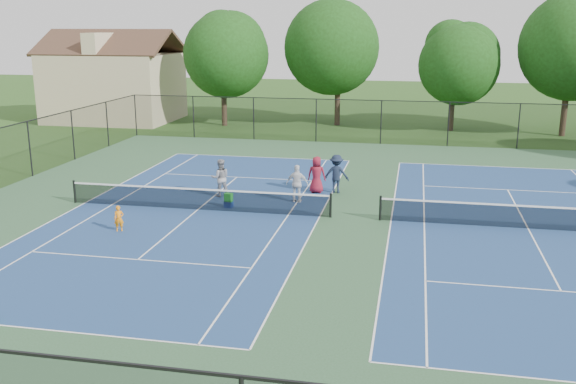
% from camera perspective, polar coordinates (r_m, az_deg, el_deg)
% --- Properties ---
extents(ground, '(140.00, 140.00, 0.00)m').
position_cam_1_polar(ground, '(27.38, 5.97, -2.39)').
color(ground, '#234716').
rests_on(ground, ground).
extents(court_pad, '(36.00, 36.00, 0.01)m').
position_cam_1_polar(court_pad, '(27.38, 5.97, -2.39)').
color(court_pad, '#2C4F2F').
rests_on(court_pad, ground).
extents(tennis_court_left, '(12.00, 23.83, 1.07)m').
position_cam_1_polar(tennis_court_left, '(28.81, -8.02, -1.39)').
color(tennis_court_left, navy).
rests_on(tennis_court_left, ground).
extents(tennis_court_right, '(12.00, 23.83, 1.07)m').
position_cam_1_polar(tennis_court_right, '(27.66, 20.58, -2.90)').
color(tennis_court_right, navy).
rests_on(tennis_court_right, ground).
extents(perimeter_fence, '(36.08, 36.08, 3.02)m').
position_cam_1_polar(perimeter_fence, '(26.96, 6.06, 0.86)').
color(perimeter_fence, black).
rests_on(perimeter_fence, ground).
extents(tree_back_a, '(6.80, 6.80, 9.15)m').
position_cam_1_polar(tree_back_a, '(52.42, -5.82, 12.45)').
color(tree_back_a, '#2D2116').
rests_on(tree_back_a, ground).
extents(tree_back_b, '(7.60, 7.60, 10.03)m').
position_cam_1_polar(tree_back_b, '(52.49, 4.52, 13.09)').
color(tree_back_b, '#2D2116').
rests_on(tree_back_b, ground).
extents(tree_back_c, '(6.00, 6.00, 8.40)m').
position_cam_1_polar(tree_back_c, '(51.22, 14.60, 11.39)').
color(tree_back_c, '#2D2116').
rests_on(tree_back_c, ground).
extents(tree_back_d, '(7.80, 7.80, 10.37)m').
position_cam_1_polar(tree_back_d, '(51.23, 23.92, 12.14)').
color(tree_back_d, '#2D2116').
rests_on(tree_back_d, ground).
extents(clapboard_house, '(10.80, 8.10, 7.65)m').
position_cam_1_polar(clapboard_house, '(57.23, -15.19, 9.25)').
color(clapboard_house, tan).
rests_on(clapboard_house, ground).
extents(child_player, '(0.45, 0.37, 1.05)m').
position_cam_1_polar(child_player, '(26.37, -14.80, -2.30)').
color(child_player, orange).
rests_on(child_player, ground).
extents(instructor, '(1.07, 0.96, 1.82)m').
position_cam_1_polar(instructor, '(30.74, -6.03, 1.25)').
color(instructor, gray).
rests_on(instructor, ground).
extents(bystander_a, '(1.05, 0.46, 1.77)m').
position_cam_1_polar(bystander_a, '(29.57, 0.83, 0.75)').
color(bystander_a, silver).
rests_on(bystander_a, ground).
extents(bystander_b, '(1.23, 0.71, 1.89)m').
position_cam_1_polar(bystander_b, '(31.34, 4.33, 1.62)').
color(bystander_b, '#172033').
rests_on(bystander_b, ground).
extents(bystander_c, '(0.89, 0.59, 1.81)m').
position_cam_1_polar(bystander_c, '(31.29, 2.56, 1.55)').
color(bystander_c, maroon).
rests_on(bystander_c, ground).
extents(ball_crate, '(0.39, 0.36, 0.28)m').
position_cam_1_polar(ball_crate, '(29.01, -5.30, -1.11)').
color(ball_crate, navy).
rests_on(ball_crate, ground).
extents(ball_hopper, '(0.36, 0.32, 0.38)m').
position_cam_1_polar(ball_hopper, '(28.92, -5.31, -0.48)').
color(ball_hopper, green).
rests_on(ball_hopper, ball_crate).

